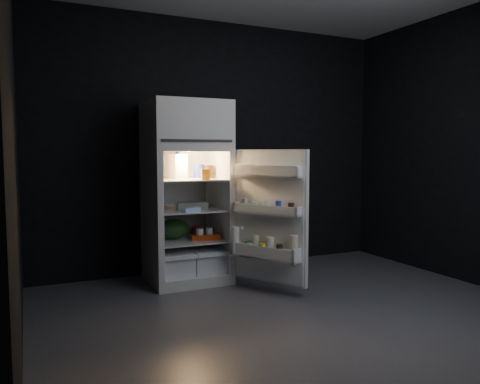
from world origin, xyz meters
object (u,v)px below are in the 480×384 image
fridge_door (268,218)px  egg_carton (192,206)px  milk_jug (178,166)px  refrigerator (185,186)px  yogurt_tray (206,237)px

fridge_door → egg_carton: size_ratio=4.11×
milk_jug → refrigerator: bearing=-33.4°
milk_jug → egg_carton: size_ratio=0.81×
fridge_door → milk_jug: (-0.63, 0.73, 0.46)m
milk_jug → yogurt_tray: milk_jug is taller
egg_carton → refrigerator: bearing=127.4°
refrigerator → milk_jug: size_ratio=7.42×
fridge_door → milk_jug: size_ratio=5.08×
fridge_door → yogurt_tray: bearing=125.4°
egg_carton → yogurt_tray: 0.34m
refrigerator → fridge_door: bearing=-51.5°
refrigerator → fridge_door: refrigerator is taller
refrigerator → fridge_door: size_ratio=1.46×
fridge_door → yogurt_tray: size_ratio=4.30×
refrigerator → milk_jug: bearing=159.7°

